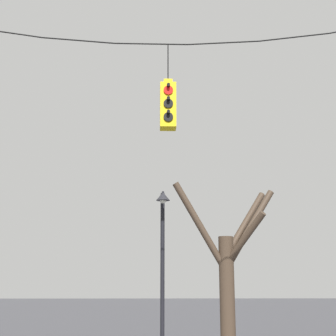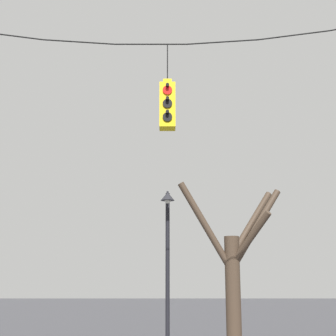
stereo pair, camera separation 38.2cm
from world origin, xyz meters
TOP-DOWN VIEW (x-y plane):
  - span_wire at (0.00, -0.19)m, footprint 11.18×0.03m
  - traffic_light_near_left_pole at (0.37, -0.20)m, footprint 0.34×0.46m
  - street_lamp at (0.37, 4.13)m, footprint 0.39×0.69m
  - bare_tree at (2.38, 4.86)m, footprint 3.27×2.05m

SIDE VIEW (x-z plane):
  - bare_tree at x=2.38m, z-range -0.06..5.06m
  - street_lamp at x=0.37m, z-range 0.86..5.58m
  - traffic_light_near_left_pole at x=0.37m, z-range 4.83..6.78m
  - span_wire at x=0.00m, z-range 7.11..7.80m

